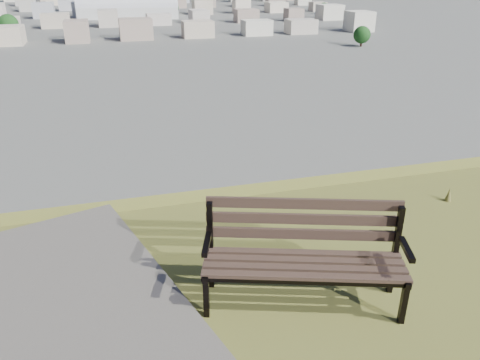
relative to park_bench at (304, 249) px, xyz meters
name	(u,v)px	position (x,y,z in m)	size (l,w,h in m)	color
park_bench	(304,249)	(0.00, 0.00, 0.00)	(1.76, 1.03, 0.88)	#3B2C22
arena	(129,8)	(13.34, 288.45, -19.97)	(58.42, 31.66, 23.42)	silver
city_blocks	(104,0)	(0.08, 392.49, -22.00)	(395.00, 361.00, 7.00)	beige
city_trees	(60,6)	(-26.31, 317.04, -20.66)	(406.52, 387.20, 9.98)	#38241C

